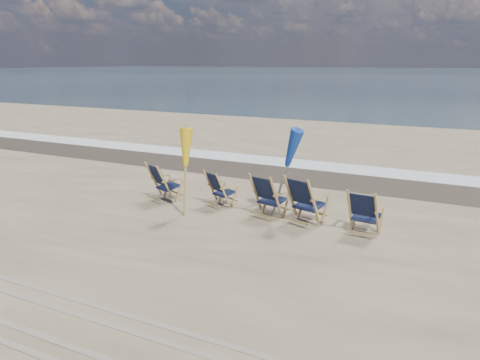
{
  "coord_description": "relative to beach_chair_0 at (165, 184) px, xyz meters",
  "views": [
    {
      "loc": [
        4.49,
        -6.72,
        3.46
      ],
      "look_at": [
        0.0,
        2.2,
        0.9
      ],
      "focal_mm": 35.0,
      "sensor_mm": 36.0,
      "label": 1
    }
  ],
  "objects": [
    {
      "name": "umbrella_yellow",
      "position": [
        0.93,
        -0.48,
        0.97
      ],
      "size": [
        0.3,
        0.3,
        1.99
      ],
      "color": "tan",
      "rests_on": "ground"
    },
    {
      "name": "beach_chair_3",
      "position": [
        3.8,
        -0.01,
        0.05
      ],
      "size": [
        0.92,
        0.98,
        1.11
      ],
      "primitive_type": null,
      "rotation": [
        0.0,
        0.0,
        2.83
      ],
      "color": "#121834",
      "rests_on": "ground"
    },
    {
      "name": "beach_chair_0",
      "position": [
        0.0,
        0.0,
        0.0
      ],
      "size": [
        0.89,
        0.93,
        1.02
      ],
      "primitive_type": null,
      "rotation": [
        0.0,
        0.0,
        2.73
      ],
      "color": "#121834",
      "rests_on": "ground"
    },
    {
      "name": "beach_chair_2",
      "position": [
        2.91,
        0.07,
        0.01
      ],
      "size": [
        0.83,
        0.89,
        1.04
      ],
      "primitive_type": null,
      "rotation": [
        0.0,
        0.0,
        2.89
      ],
      "color": "#121834",
      "rests_on": "ground"
    },
    {
      "name": "wet_sand_strip",
      "position": [
        2.15,
        4.44,
        -0.51
      ],
      "size": [
        200.0,
        2.6,
        0.0
      ],
      "primitive_type": "cube",
      "color": "#42362A",
      "rests_on": "ground"
    },
    {
      "name": "ocean",
      "position": [
        2.15,
        125.64,
        -0.51
      ],
      "size": [
        400.0,
        400.0,
        0.0
      ],
      "primitive_type": "plane",
      "color": "#344A57",
      "rests_on": "ground"
    },
    {
      "name": "umbrella_blue",
      "position": [
        2.98,
        0.33,
        1.1
      ],
      "size": [
        0.3,
        0.3,
        2.13
      ],
      "color": "#A5A5AD",
      "rests_on": "ground"
    },
    {
      "name": "tire_tracks",
      "position": [
        2.15,
        -5.16,
        -0.5
      ],
      "size": [
        80.0,
        1.3,
        0.01
      ],
      "primitive_type": null,
      "color": "gray",
      "rests_on": "ground"
    },
    {
      "name": "surf_foam",
      "position": [
        2.15,
        5.94,
        -0.5
      ],
      "size": [
        200.0,
        1.4,
        0.01
      ],
      "primitive_type": "cube",
      "color": "silver",
      "rests_on": "ground"
    },
    {
      "name": "beach_chair_4",
      "position": [
        5.1,
        -0.02,
        -0.02
      ],
      "size": [
        0.7,
        0.77,
        0.99
      ],
      "primitive_type": null,
      "rotation": [
        0.0,
        0.0,
        3.05
      ],
      "color": "#121834",
      "rests_on": "ground"
    },
    {
      "name": "beach_chair_1",
      "position": [
        1.47,
        0.27,
        -0.05
      ],
      "size": [
        0.81,
        0.84,
        0.92
      ],
      "primitive_type": null,
      "rotation": [
        0.0,
        0.0,
        2.71
      ],
      "color": "#121834",
      "rests_on": "ground"
    }
  ]
}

